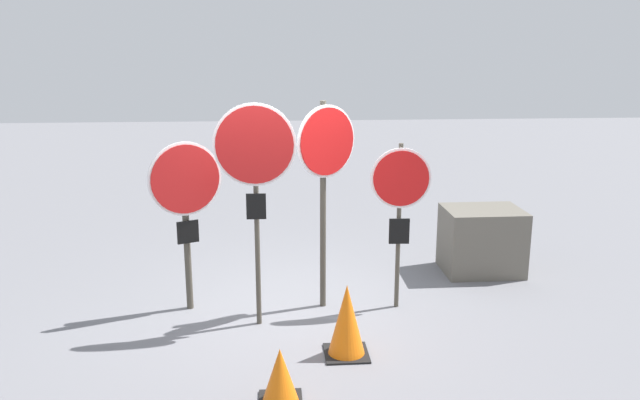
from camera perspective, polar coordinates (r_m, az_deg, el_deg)
ground_plane at (r=7.51m, az=-2.87°, el=-10.19°), size 40.00×40.00×0.00m
stop_sign_0 at (r=7.29m, az=-12.18°, el=0.48°), size 0.79×0.37×2.03m
stop_sign_1 at (r=6.64m, az=-5.96°, el=3.59°), size 0.89×0.12×2.50m
stop_sign_2 at (r=7.13m, az=0.53°, el=3.60°), size 0.70×0.49×2.47m
stop_sign_3 at (r=7.22m, az=7.36°, el=0.79°), size 0.70×0.12×1.99m
traffic_cone_0 at (r=5.67m, az=-3.66°, el=-15.78°), size 0.39×0.39×0.52m
traffic_cone_1 at (r=6.40m, az=2.46°, el=-10.94°), size 0.45×0.45×0.76m
storage_crate at (r=8.94m, az=14.56°, el=-3.59°), size 1.05×0.82×0.90m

